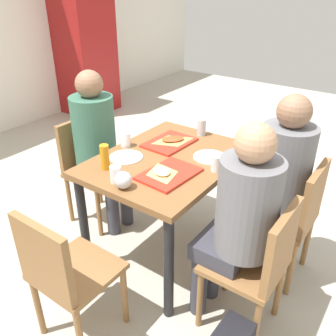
% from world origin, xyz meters
% --- Properties ---
extents(ground_plane, '(10.00, 10.00, 0.02)m').
position_xyz_m(ground_plane, '(0.00, 0.00, -0.01)').
color(ground_plane, '#B2AD9E').
extents(main_table, '(1.08, 0.81, 0.78)m').
position_xyz_m(main_table, '(0.00, 0.00, 0.67)').
color(main_table, brown).
rests_on(main_table, ground_plane).
extents(chair_near_left, '(0.40, 0.40, 0.85)m').
position_xyz_m(chair_near_left, '(-0.27, -0.79, 0.50)').
color(chair_near_left, olive).
rests_on(chair_near_left, ground_plane).
extents(chair_near_right, '(0.40, 0.40, 0.85)m').
position_xyz_m(chair_near_right, '(0.27, -0.79, 0.50)').
color(chair_near_right, olive).
rests_on(chair_near_right, ground_plane).
extents(chair_far_side, '(0.40, 0.40, 0.85)m').
position_xyz_m(chair_far_side, '(0.00, 0.79, 0.50)').
color(chair_far_side, olive).
rests_on(chair_far_side, ground_plane).
extents(chair_left_end, '(0.40, 0.40, 0.85)m').
position_xyz_m(chair_left_end, '(-0.92, 0.00, 0.50)').
color(chair_left_end, olive).
rests_on(chair_left_end, ground_plane).
extents(person_in_red, '(0.32, 0.42, 1.26)m').
position_xyz_m(person_in_red, '(-0.27, -0.65, 0.74)').
color(person_in_red, '#383842').
rests_on(person_in_red, ground_plane).
extents(person_in_brown_jacket, '(0.32, 0.42, 1.26)m').
position_xyz_m(person_in_brown_jacket, '(0.27, -0.65, 0.74)').
color(person_in_brown_jacket, '#383842').
rests_on(person_in_brown_jacket, ground_plane).
extents(person_far_side, '(0.32, 0.42, 1.26)m').
position_xyz_m(person_far_side, '(-0.00, 0.65, 0.74)').
color(person_far_side, '#383842').
rests_on(person_far_side, ground_plane).
extents(tray_red_near, '(0.38, 0.28, 0.02)m').
position_xyz_m(tray_red_near, '(-0.19, -0.14, 0.79)').
color(tray_red_near, red).
rests_on(tray_red_near, main_table).
extents(tray_red_far, '(0.37, 0.28, 0.02)m').
position_xyz_m(tray_red_far, '(0.19, 0.12, 0.79)').
color(tray_red_far, red).
rests_on(tray_red_far, main_table).
extents(paper_plate_center, '(0.22, 0.22, 0.01)m').
position_xyz_m(paper_plate_center, '(-0.16, 0.22, 0.78)').
color(paper_plate_center, white).
rests_on(paper_plate_center, main_table).
extents(paper_plate_near_edge, '(0.22, 0.22, 0.01)m').
position_xyz_m(paper_plate_near_edge, '(0.16, -0.22, 0.78)').
color(paper_plate_near_edge, white).
rests_on(paper_plate_near_edge, main_table).
extents(pizza_slice_a, '(0.23, 0.24, 0.02)m').
position_xyz_m(pizza_slice_a, '(-0.22, -0.11, 0.80)').
color(pizza_slice_a, '#DBAD60').
rests_on(pizza_slice_a, tray_red_near).
extents(pizza_slice_b, '(0.28, 0.26, 0.02)m').
position_xyz_m(pizza_slice_b, '(0.21, 0.11, 0.80)').
color(pizza_slice_b, tan).
rests_on(pizza_slice_b, tray_red_far).
extents(plastic_cup_a, '(0.07, 0.07, 0.10)m').
position_xyz_m(plastic_cup_a, '(-0.03, 0.35, 0.83)').
color(plastic_cup_a, white).
rests_on(plastic_cup_a, main_table).
extents(plastic_cup_b, '(0.07, 0.07, 0.10)m').
position_xyz_m(plastic_cup_b, '(0.03, -0.35, 0.83)').
color(plastic_cup_b, white).
rests_on(plastic_cup_b, main_table).
extents(plastic_cup_c, '(0.07, 0.07, 0.10)m').
position_xyz_m(plastic_cup_c, '(-0.43, 0.06, 0.83)').
color(plastic_cup_c, white).
rests_on(plastic_cup_c, main_table).
extents(soda_can, '(0.07, 0.07, 0.12)m').
position_xyz_m(soda_can, '(0.46, 0.02, 0.84)').
color(soda_can, '#B7BCC6').
rests_on(soda_can, main_table).
extents(condiment_bottle, '(0.06, 0.06, 0.16)m').
position_xyz_m(condiment_bottle, '(-0.35, 0.22, 0.86)').
color(condiment_bottle, orange).
rests_on(condiment_bottle, main_table).
extents(foil_bundle, '(0.10, 0.10, 0.10)m').
position_xyz_m(foil_bundle, '(-0.46, -0.02, 0.83)').
color(foil_bundle, silver).
rests_on(foil_bundle, main_table).
extents(drink_fridge, '(0.70, 0.60, 1.90)m').
position_xyz_m(drink_fridge, '(1.95, 2.85, 0.95)').
color(drink_fridge, maroon).
rests_on(drink_fridge, ground_plane).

